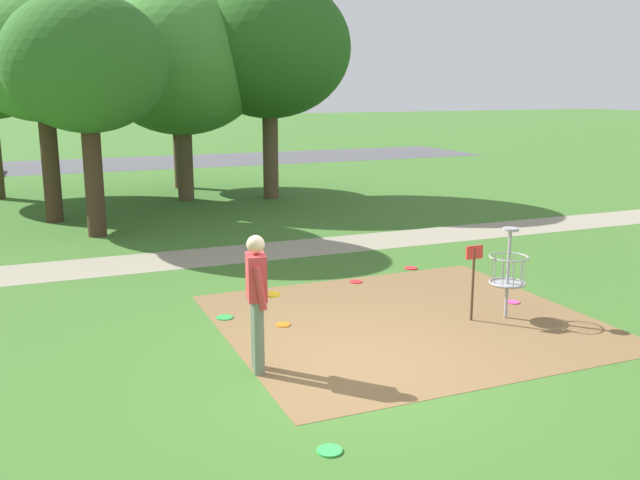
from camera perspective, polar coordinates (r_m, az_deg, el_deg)
name	(u,v)px	position (r m, az deg, el deg)	size (l,w,h in m)	color
ground_plane	(352,370)	(8.74, 2.67, -10.60)	(160.00, 160.00, 0.00)	#3D6B28
dirt_tee_pad	(405,321)	(10.53, 7.02, -6.59)	(5.36, 4.91, 0.01)	brown
disc_golf_basket	(504,270)	(10.72, 14.89, -2.38)	(0.98, 0.58, 1.39)	#9E9EA3
player_throwing	(257,295)	(8.41, -5.20, -4.56)	(0.43, 0.49, 1.71)	slate
frisbee_near_basket	(411,268)	(13.49, 7.46, -2.31)	(0.25, 0.25, 0.02)	red
frisbee_by_tee	(283,325)	(10.27, -3.05, -6.96)	(0.21, 0.21, 0.02)	orange
frisbee_mid_grass	(356,282)	(12.47, 2.97, -3.45)	(0.22, 0.22, 0.02)	red
frisbee_far_left	(513,302)	(11.72, 15.56, -4.94)	(0.21, 0.21, 0.02)	#E53D99
frisbee_far_right	(225,318)	(10.67, -7.83, -6.32)	(0.25, 0.25, 0.02)	green
frisbee_scattered_a	(329,451)	(6.96, 0.78, -16.89)	(0.25, 0.25, 0.02)	green
tree_near_right	(181,62)	(21.67, -11.35, 14.15)	(5.11, 5.11, 6.34)	brown
tree_mid_left	(177,79)	(24.44, -11.68, 12.79)	(3.59, 3.59, 5.22)	#422D1E
tree_mid_right	(86,64)	(16.79, -18.67, 13.52)	(3.66, 3.66, 5.50)	#422D1E
tree_far_left	(269,48)	(21.78, -4.21, 15.41)	(4.96, 4.96, 6.68)	brown
tree_far_center	(42,57)	(19.03, -21.88, 13.75)	(3.81, 3.81, 5.79)	#422D1E
parking_lot_strip	(113,164)	(33.01, -16.59, 6.00)	(36.00, 6.00, 0.01)	#4C4C51
gravel_path	(220,255)	(14.56, -8.24, -1.26)	(40.00, 1.59, 0.00)	gray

